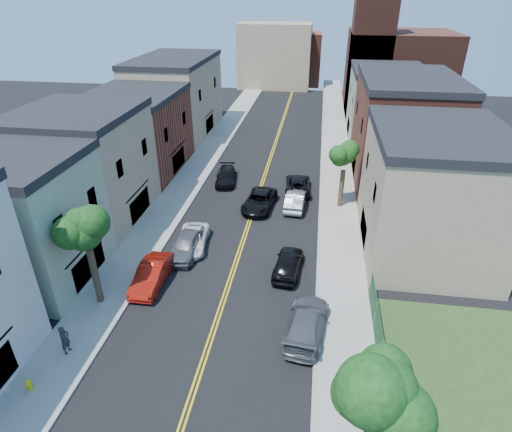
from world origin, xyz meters
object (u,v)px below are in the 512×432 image
at_px(black_car_right, 288,263).
at_px(pedestrian_left, 65,340).
at_px(dark_car_right_far, 298,184).
at_px(white_pickup, 192,240).
at_px(black_suv_lane, 259,201).
at_px(black_car_left, 226,176).
at_px(grey_car_right, 306,322).
at_px(fire_hydrant, 29,384).
at_px(silver_car_right, 296,200).
at_px(grey_car_left, 186,244).
at_px(red_sedan, 152,275).

xyz_separation_m(black_car_right, pedestrian_left, (-11.58, -9.50, 0.27)).
distance_m(dark_car_right_far, pedestrian_left, 25.98).
bearing_deg(white_pickup, black_suv_lane, 53.45).
relative_size(black_car_left, grey_car_right, 0.89).
bearing_deg(black_car_right, pedestrian_left, 44.67).
bearing_deg(fire_hydrant, white_pickup, 73.01).
height_order(white_pickup, pedestrian_left, pedestrian_left).
distance_m(white_pickup, black_car_left, 12.57).
height_order(dark_car_right_far, pedestrian_left, pedestrian_left).
distance_m(black_car_left, pedestrian_left, 24.61).
distance_m(silver_car_right, dark_car_right_far, 3.57).
xyz_separation_m(grey_car_right, pedestrian_left, (-13.15, -3.63, 0.25)).
height_order(black_car_left, black_suv_lane, black_suv_lane).
distance_m(grey_car_right, fire_hydrant, 15.06).
bearing_deg(white_pickup, black_car_right, -22.35).
bearing_deg(white_pickup, silver_car_right, 40.30).
xyz_separation_m(grey_car_left, grey_car_right, (9.45, -7.10, -0.05)).
distance_m(black_car_left, black_suv_lane, 6.76).
bearing_deg(red_sedan, white_pickup, 73.87).
bearing_deg(fire_hydrant, black_car_right, 45.01).
relative_size(white_pickup, black_car_right, 1.06).
distance_m(white_pickup, silver_car_right, 11.05).
bearing_deg(silver_car_right, white_pickup, 49.78).
distance_m(black_car_right, silver_car_right, 10.25).
bearing_deg(pedestrian_left, black_car_left, -3.90).
bearing_deg(black_suv_lane, black_car_right, -63.67).
relative_size(black_car_right, silver_car_right, 0.95).
xyz_separation_m(white_pickup, grey_car_left, (-0.15, -1.00, 0.17)).
height_order(black_suv_lane, fire_hydrant, black_suv_lane).
distance_m(grey_car_right, black_car_right, 6.08).
height_order(red_sedan, black_car_right, red_sedan).
distance_m(pedestrian_left, fire_hydrant, 2.74).
bearing_deg(grey_car_right, pedestrian_left, 22.58).
relative_size(white_pickup, grey_car_right, 0.88).
height_order(grey_car_right, pedestrian_left, pedestrian_left).
distance_m(black_suv_lane, pedestrian_left, 20.76).
distance_m(white_pickup, grey_car_right, 12.34).
xyz_separation_m(red_sedan, black_car_left, (1.42, 17.57, -0.09)).
height_order(grey_car_left, pedestrian_left, pedestrian_left).
distance_m(black_car_left, silver_car_right, 8.86).
bearing_deg(dark_car_right_far, grey_car_right, 91.87).
relative_size(red_sedan, black_suv_lane, 0.89).
relative_size(dark_car_right_far, fire_hydrant, 7.38).
bearing_deg(pedestrian_left, dark_car_right_far, -21.06).
distance_m(dark_car_right_far, black_suv_lane, 5.37).
distance_m(silver_car_right, pedestrian_left, 22.83).
relative_size(silver_car_right, black_suv_lane, 0.89).
height_order(red_sedan, fire_hydrant, red_sedan).
xyz_separation_m(dark_car_right_far, black_suv_lane, (-3.30, -4.23, 0.02)).
distance_m(silver_car_right, fire_hydrant, 25.39).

